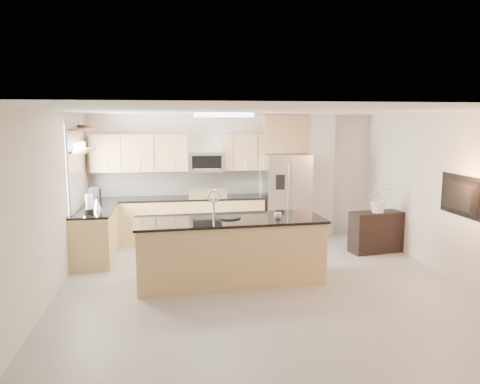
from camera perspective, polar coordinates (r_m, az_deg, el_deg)
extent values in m
plane|color=#AAA6A1|center=(7.13, 2.82, -11.56)|extent=(6.50, 6.50, 0.00)
cube|color=white|center=(6.69, 2.98, 9.83)|extent=(6.00, 6.50, 0.02)
cube|color=beige|center=(9.96, -0.79, 1.95)|extent=(6.00, 0.02, 2.60)
cube|color=beige|center=(3.75, 12.87, -9.63)|extent=(6.00, 0.02, 2.60)
cube|color=beige|center=(6.87, -22.48, -1.75)|extent=(0.02, 6.50, 2.60)
cube|color=beige|center=(7.94, 24.64, -0.56)|extent=(0.02, 6.50, 2.60)
cube|color=tan|center=(9.69, -7.72, -3.47)|extent=(3.55, 0.65, 0.88)
cube|color=black|center=(9.61, -7.78, -0.78)|extent=(3.55, 0.66, 0.04)
cube|color=beige|center=(9.88, -7.83, 1.12)|extent=(3.55, 0.02, 0.52)
cube|color=tan|center=(8.75, -17.19, -5.10)|extent=(0.65, 1.50, 0.88)
cube|color=black|center=(8.66, -17.32, -2.14)|extent=(0.66, 1.50, 0.04)
cube|color=black|center=(9.72, -4.03, -3.32)|extent=(0.76, 0.64, 0.90)
cube|color=black|center=(9.63, -4.06, -0.61)|extent=(0.76, 0.62, 0.03)
cube|color=silver|center=(9.32, -3.92, -0.21)|extent=(0.76, 0.04, 0.22)
cube|color=tan|center=(9.68, -12.15, 4.69)|extent=(1.92, 0.33, 0.75)
cube|color=tan|center=(9.78, 0.45, 4.92)|extent=(0.82, 0.33, 0.75)
cube|color=silver|center=(9.67, -4.16, 3.69)|extent=(0.76, 0.40, 0.40)
cube|color=black|center=(9.48, -4.07, 3.59)|extent=(0.60, 0.02, 0.28)
cube|color=silver|center=(9.85, 5.63, -0.57)|extent=(0.92, 0.75, 1.78)
cube|color=gray|center=(9.49, 6.19, -0.93)|extent=(0.02, 0.01, 1.69)
cube|color=black|center=(9.38, 4.94, 1.19)|extent=(0.18, 0.03, 0.30)
cube|color=silver|center=(10.22, 9.50, 2.01)|extent=(0.60, 0.30, 2.60)
cube|color=white|center=(8.61, -19.59, 2.74)|extent=(0.03, 1.05, 1.55)
cube|color=silver|center=(8.60, -19.49, 2.74)|extent=(0.03, 1.15, 1.65)
cube|color=#98633C|center=(8.66, -18.68, 4.81)|extent=(0.30, 1.20, 0.04)
cube|color=#98633C|center=(8.64, -18.80, 7.26)|extent=(0.30, 1.20, 0.04)
cube|color=white|center=(8.21, -2.04, 9.33)|extent=(1.00, 0.50, 0.06)
cube|color=tan|center=(7.26, -1.28, -7.22)|extent=(2.86, 1.13, 0.95)
cube|color=black|center=(7.14, -1.30, -3.40)|extent=(2.92, 1.19, 0.04)
cube|color=black|center=(7.12, -3.02, -3.57)|extent=(0.59, 0.43, 0.01)
cylinder|color=silver|center=(7.32, -3.21, -1.61)|extent=(0.03, 0.03, 0.34)
torus|color=silver|center=(7.23, -3.18, -0.53)|extent=(0.21, 0.03, 0.21)
cube|color=black|center=(9.23, 16.23, -4.69)|extent=(1.02, 0.55, 0.77)
imported|color=silver|center=(7.15, 4.62, -2.87)|extent=(0.15, 0.15, 0.09)
cylinder|color=black|center=(7.16, -1.37, -3.12)|extent=(0.48, 0.48, 0.02)
cylinder|color=black|center=(8.15, -17.88, -2.31)|extent=(0.15, 0.15, 0.10)
cylinder|color=silver|center=(8.12, -17.94, -1.13)|extent=(0.11, 0.11, 0.24)
cone|color=silver|center=(8.61, -17.05, -1.39)|extent=(0.18, 0.18, 0.19)
cylinder|color=black|center=(8.59, -17.08, -0.70)|extent=(0.04, 0.04, 0.04)
cube|color=black|center=(8.90, -17.24, -0.61)|extent=(0.19, 0.22, 0.34)
cylinder|color=silver|center=(8.85, -17.27, -1.18)|extent=(0.11, 0.11, 0.12)
imported|color=silver|center=(8.93, -18.48, 7.67)|extent=(0.41, 0.41, 0.08)
imported|color=white|center=(9.02, 16.62, -0.11)|extent=(0.71, 0.63, 0.74)
imported|color=black|center=(7.72, 24.91, -0.44)|extent=(0.14, 1.08, 0.62)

